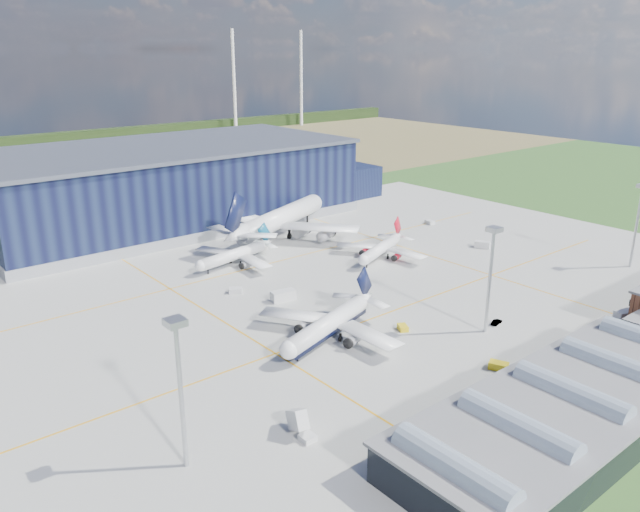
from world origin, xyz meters
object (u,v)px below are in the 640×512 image
(light_mast_west, at_px, (179,370))
(airliner_red, at_px, (380,243))
(hangar, at_px, (175,187))
(gse_cart_b, at_px, (236,291))
(car_b, at_px, (497,322))
(gse_cart_a, at_px, (430,222))
(gse_van_c, at_px, (625,316))
(gse_tug_a, at_px, (499,366))
(airliner_navy, at_px, (328,315))
(light_mast_east, at_px, (639,212))
(airliner_widebody, at_px, (281,208))
(gse_van_b, at_px, (482,245))
(light_mast_center, at_px, (491,263))
(gse_tug_c, at_px, (330,233))
(gse_van_a, at_px, (283,296))
(airliner_regional, at_px, (232,250))
(gse_tug_b, at_px, (403,328))
(airstair, at_px, (298,425))

(light_mast_west, bearing_deg, airliner_red, 29.14)
(hangar, xyz_separation_m, gse_cart_b, (-21.67, -72.57, -10.94))
(car_b, bearing_deg, gse_cart_a, -49.15)
(airliner_red, height_order, gse_van_c, airliner_red)
(gse_tug_a, relative_size, car_b, 1.04)
(gse_van_c, bearing_deg, airliner_navy, 76.82)
(light_mast_east, bearing_deg, gse_tug_a, -171.44)
(light_mast_east, distance_m, airliner_widebody, 102.04)
(airliner_navy, xyz_separation_m, gse_van_c, (56.80, -34.00, -4.43))
(airliner_navy, height_order, airliner_widebody, airliner_widebody)
(light_mast_west, distance_m, airliner_red, 100.08)
(gse_tug_a, xyz_separation_m, gse_van_b, (59.45, 47.77, 0.30))
(airliner_widebody, relative_size, gse_van_b, 12.61)
(gse_cart_a, bearing_deg, gse_van_b, -97.39)
(light_mast_center, distance_m, gse_cart_a, 86.21)
(light_mast_west, distance_m, gse_cart_a, 142.02)
(airliner_widebody, bearing_deg, light_mast_center, -119.37)
(gse_tug_c, bearing_deg, airliner_widebody, 151.59)
(gse_van_b, bearing_deg, gse_van_a, 149.74)
(airliner_navy, xyz_separation_m, car_b, (33.37, -17.26, -5.05))
(car_b, bearing_deg, airliner_red, -24.21)
(gse_cart_a, distance_m, gse_van_c, 84.48)
(hangar, xyz_separation_m, car_b, (12.24, -124.06, -11.07))
(light_mast_west, height_order, gse_tug_a, light_mast_west)
(gse_tug_c, relative_size, gse_cart_b, 1.00)
(hangar, xyz_separation_m, airliner_regional, (-11.28, -54.80, -6.93))
(car_b, bearing_deg, light_mast_center, 88.11)
(gse_tug_b, relative_size, gse_tug_c, 0.87)
(gse_cart_a, height_order, car_b, gse_cart_a)
(light_mast_west, xyz_separation_m, gse_van_c, (98.48, -16.00, -14.26))
(light_mast_center, distance_m, airliner_widebody, 85.69)
(light_mast_east, bearing_deg, light_mast_center, 180.00)
(light_mast_west, relative_size, light_mast_east, 1.00)
(light_mast_east, relative_size, airliner_widebody, 0.41)
(airliner_red, relative_size, gse_tug_a, 8.20)
(light_mast_east, xyz_separation_m, gse_cart_a, (-9.01, 63.87, -14.73))
(light_mast_west, relative_size, car_b, 6.89)
(gse_van_a, bearing_deg, gse_tug_b, -151.18)
(gse_van_c, height_order, car_b, gse_van_c)
(airliner_red, xyz_separation_m, gse_cart_b, (-45.77, 3.80, -3.98))
(gse_van_c, bearing_deg, airliner_regional, 46.36)
(airliner_navy, xyz_separation_m, gse_tug_a, (16.71, -29.53, -4.87))
(airliner_navy, height_order, gse_cart_b, airliner_navy)
(airliner_widebody, bearing_deg, gse_tug_a, -125.39)
(hangar, distance_m, airliner_navy, 109.04)
(gse_van_c, bearing_deg, gse_cart_a, -1.28)
(light_mast_east, height_order, gse_van_b, light_mast_east)
(gse_cart_a, height_order, airstair, airstair)
(airliner_widebody, height_order, airliner_regional, airliner_widebody)
(light_mast_west, height_order, airstair, light_mast_west)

